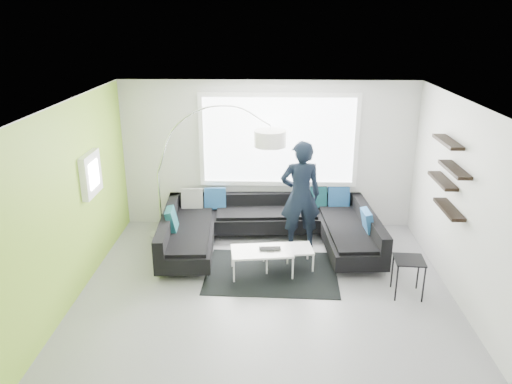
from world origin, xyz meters
TOP-DOWN VIEW (x-y plane):
  - ground at (0.00, 0.00)m, footprint 5.50×5.50m
  - room_shell at (0.04, 0.21)m, footprint 5.54×5.04m
  - sectional_sofa at (0.03, 1.38)m, footprint 3.81×2.51m
  - rug at (0.09, 0.51)m, footprint 2.12×1.58m
  - coffee_table at (0.14, 0.60)m, footprint 1.32×0.87m
  - arc_lamp at (-1.96, 1.87)m, footprint 2.49×1.45m
  - side_table at (2.07, -0.08)m, footprint 0.45×0.45m
  - person at (0.58, 1.50)m, footprint 0.82×0.64m
  - laptop at (0.06, 0.47)m, footprint 0.37×0.26m

SIDE VIEW (x-z plane):
  - ground at x=0.00m, z-range 0.00..0.00m
  - rug at x=0.09m, z-range 0.00..0.01m
  - coffee_table at x=0.14m, z-range 0.00..0.40m
  - side_table at x=2.07m, z-range 0.00..0.58m
  - sectional_sofa at x=0.03m, z-range -0.05..0.74m
  - laptop at x=0.06m, z-range 0.40..0.43m
  - person at x=0.58m, z-range 0.00..1.93m
  - arc_lamp at x=-1.96m, z-range 0.00..2.49m
  - room_shell at x=0.04m, z-range 0.40..3.22m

